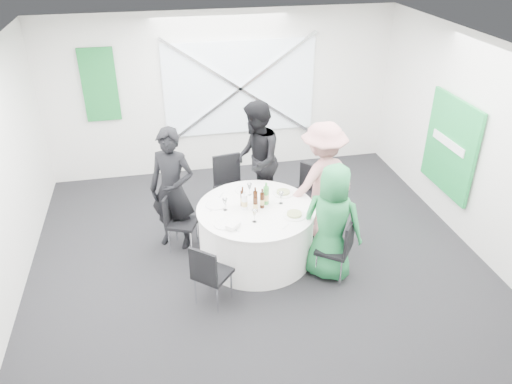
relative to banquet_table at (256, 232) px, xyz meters
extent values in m
plane|color=black|center=(0.00, -0.20, -0.38)|extent=(6.00, 6.00, 0.00)
plane|color=silver|center=(0.00, -0.20, 2.42)|extent=(6.00, 6.00, 0.00)
plane|color=silver|center=(0.00, 2.80, 1.02)|extent=(6.00, 0.00, 6.00)
plane|color=silver|center=(0.00, -3.20, 1.02)|extent=(6.00, 0.00, 6.00)
plane|color=silver|center=(3.00, -0.20, 1.02)|extent=(0.00, 6.00, 6.00)
cube|color=silver|center=(0.30, 2.76, 1.12)|extent=(2.60, 0.03, 1.60)
cube|color=silver|center=(0.30, 2.72, 1.12)|extent=(2.63, 0.05, 1.84)
cube|color=silver|center=(0.30, 2.72, 1.12)|extent=(2.63, 0.05, 1.84)
cube|color=#136130|center=(-2.00, 2.75, 1.32)|extent=(0.55, 0.04, 1.20)
cube|color=#1A913F|center=(2.94, 0.40, 0.82)|extent=(0.05, 1.20, 1.40)
cylinder|color=white|center=(0.00, 0.00, -0.01)|extent=(1.52, 1.52, 0.74)
cylinder|color=white|center=(0.00, 0.00, 0.37)|extent=(1.56, 1.56, 0.02)
cube|color=black|center=(-0.16, 1.03, 0.10)|extent=(0.51, 0.51, 0.05)
cube|color=black|center=(-0.19, 1.24, 0.36)|extent=(0.43, 0.11, 0.48)
cylinder|color=silver|center=(-0.01, 1.23, -0.15)|extent=(0.02, 0.02, 0.46)
cylinder|color=silver|center=(-0.37, 1.18, -0.15)|extent=(0.02, 0.02, 0.46)
cylinder|color=silver|center=(0.05, 0.88, -0.15)|extent=(0.02, 0.02, 0.46)
cylinder|color=silver|center=(-0.31, 0.82, -0.15)|extent=(0.02, 0.02, 0.46)
cube|color=black|center=(-0.95, 0.39, 0.03)|extent=(0.50, 0.50, 0.05)
cube|color=black|center=(-1.12, 0.46, 0.25)|extent=(0.17, 0.35, 0.41)
cylinder|color=silver|center=(-1.03, 0.59, -0.19)|extent=(0.02, 0.02, 0.39)
cylinder|color=silver|center=(-1.15, 0.31, -0.19)|extent=(0.02, 0.02, 0.39)
cylinder|color=silver|center=(-0.75, 0.47, -0.19)|extent=(0.02, 0.02, 0.39)
cylinder|color=silver|center=(-0.87, 0.19, -0.19)|extent=(0.02, 0.02, 0.39)
cube|color=black|center=(0.88, 0.75, 0.04)|extent=(0.55, 0.55, 0.05)
cube|color=black|center=(1.02, 0.87, 0.27)|extent=(0.27, 0.31, 0.42)
cylinder|color=silver|center=(1.10, 0.73, -0.18)|extent=(0.02, 0.02, 0.40)
cylinder|color=silver|center=(0.90, 0.97, -0.18)|extent=(0.02, 0.02, 0.40)
cylinder|color=silver|center=(0.86, 0.52, -0.18)|extent=(0.02, 0.02, 0.40)
cylinder|color=silver|center=(0.66, 0.77, -0.18)|extent=(0.02, 0.02, 0.40)
cube|color=black|center=(0.86, -0.63, 0.04)|extent=(0.55, 0.55, 0.05)
cube|color=black|center=(1.01, -0.75, 0.28)|extent=(0.25, 0.32, 0.42)
cylinder|color=silver|center=(0.90, -0.86, -0.18)|extent=(0.02, 0.02, 0.40)
cylinder|color=silver|center=(1.09, -0.60, -0.18)|extent=(0.02, 0.02, 0.40)
cylinder|color=silver|center=(0.64, -0.67, -0.18)|extent=(0.02, 0.02, 0.40)
cylinder|color=silver|center=(0.83, -0.41, -0.18)|extent=(0.02, 0.02, 0.40)
cube|color=black|center=(-0.69, -0.79, 0.03)|extent=(0.54, 0.54, 0.05)
cube|color=black|center=(-0.81, -0.93, 0.26)|extent=(0.30, 0.27, 0.41)
cylinder|color=silver|center=(-0.91, -0.81, -0.18)|extent=(0.02, 0.02, 0.39)
cylinder|color=silver|center=(-0.67, -1.01, -0.18)|extent=(0.02, 0.02, 0.39)
cylinder|color=silver|center=(-0.70, -0.57, -0.18)|extent=(0.02, 0.02, 0.39)
cylinder|color=silver|center=(-0.47, -0.78, -0.18)|extent=(0.02, 0.02, 0.39)
imported|color=black|center=(-1.04, 0.52, 0.49)|extent=(0.76, 0.66, 1.75)
imported|color=black|center=(0.23, 1.11, 0.52)|extent=(0.65, 0.96, 1.81)
imported|color=tan|center=(1.02, 0.37, 0.48)|extent=(1.22, 0.86, 1.72)
imported|color=#217A40|center=(0.84, -0.58, 0.40)|extent=(0.91, 0.84, 1.56)
cylinder|color=white|center=(-0.05, 0.49, 0.39)|extent=(0.28, 0.28, 0.01)
cylinder|color=white|center=(-0.50, 0.19, 0.39)|extent=(0.29, 0.29, 0.01)
cylinder|color=white|center=(0.44, 0.30, 0.39)|extent=(0.28, 0.28, 0.01)
cylinder|color=#77944F|center=(0.44, 0.30, 0.41)|extent=(0.18, 0.18, 0.02)
cylinder|color=white|center=(0.44, -0.28, 0.39)|extent=(0.30, 0.30, 0.01)
cylinder|color=#77944F|center=(0.44, -0.28, 0.41)|extent=(0.19, 0.19, 0.02)
cylinder|color=white|center=(-0.47, -0.31, 0.39)|extent=(0.26, 0.26, 0.01)
cube|color=white|center=(-0.37, -0.41, 0.42)|extent=(0.20, 0.20, 0.05)
cylinder|color=#3A1A0A|center=(-0.16, 0.10, 0.49)|extent=(0.06, 0.06, 0.22)
cylinder|color=#3A1A0A|center=(-0.16, 0.10, 0.63)|extent=(0.02, 0.02, 0.06)
cylinder|color=tan|center=(-0.16, 0.10, 0.47)|extent=(0.06, 0.06, 0.08)
cylinder|color=#3A1A0A|center=(0.01, 0.11, 0.47)|extent=(0.06, 0.06, 0.18)
cylinder|color=#3A1A0A|center=(0.01, 0.11, 0.59)|extent=(0.02, 0.02, 0.06)
cylinder|color=tan|center=(0.01, 0.11, 0.45)|extent=(0.06, 0.06, 0.06)
cylinder|color=#3A1A0A|center=(0.08, 0.00, 0.49)|extent=(0.06, 0.06, 0.21)
cylinder|color=#3A1A0A|center=(0.08, 0.00, 0.62)|extent=(0.02, 0.02, 0.06)
cylinder|color=tan|center=(0.08, 0.00, 0.47)|extent=(0.06, 0.06, 0.08)
cylinder|color=#3A1A0A|center=(-0.03, -0.09, 0.48)|extent=(0.06, 0.06, 0.21)
cylinder|color=#3A1A0A|center=(-0.03, -0.09, 0.62)|extent=(0.02, 0.02, 0.06)
cylinder|color=tan|center=(-0.03, -0.09, 0.46)|extent=(0.06, 0.06, 0.07)
cylinder|color=green|center=(0.15, 0.08, 0.51)|extent=(0.08, 0.08, 0.25)
cylinder|color=green|center=(0.15, 0.08, 0.66)|extent=(0.03, 0.03, 0.06)
cylinder|color=tan|center=(0.15, 0.08, 0.48)|extent=(0.08, 0.08, 0.09)
cylinder|color=white|center=(-0.15, 0.01, 0.48)|extent=(0.08, 0.08, 0.21)
cylinder|color=white|center=(-0.15, 0.01, 0.62)|extent=(0.03, 0.03, 0.06)
cylinder|color=tan|center=(-0.15, 0.01, 0.46)|extent=(0.08, 0.08, 0.07)
cylinder|color=white|center=(-0.40, 0.03, 0.38)|extent=(0.06, 0.06, 0.00)
cylinder|color=white|center=(-0.40, 0.03, 0.43)|extent=(0.01, 0.01, 0.10)
cone|color=white|center=(-0.40, 0.03, 0.51)|extent=(0.07, 0.07, 0.08)
cylinder|color=white|center=(0.35, 0.05, 0.38)|extent=(0.06, 0.06, 0.00)
cylinder|color=white|center=(0.35, 0.05, 0.43)|extent=(0.01, 0.01, 0.10)
cone|color=white|center=(0.35, 0.05, 0.51)|extent=(0.07, 0.07, 0.08)
cylinder|color=white|center=(-0.09, -0.32, 0.38)|extent=(0.06, 0.06, 0.00)
cylinder|color=white|center=(-0.09, -0.32, 0.43)|extent=(0.01, 0.01, 0.10)
cone|color=white|center=(-0.09, -0.32, 0.51)|extent=(0.07, 0.07, 0.08)
cylinder|color=white|center=(-0.01, 0.37, 0.38)|extent=(0.06, 0.06, 0.00)
cylinder|color=white|center=(-0.01, 0.37, 0.43)|extent=(0.01, 0.01, 0.10)
cone|color=white|center=(-0.01, 0.37, 0.51)|extent=(0.07, 0.07, 0.08)
cube|color=silver|center=(0.27, -0.51, 0.38)|extent=(0.12, 0.12, 0.01)
cube|color=silver|center=(0.51, -0.27, 0.38)|extent=(0.12, 0.12, 0.01)
cube|color=silver|center=(-0.40, 0.41, 0.38)|extent=(0.09, 0.14, 0.01)
cube|color=silver|center=(-0.57, 0.09, 0.38)|extent=(0.08, 0.14, 0.01)
cube|color=silver|center=(-0.52, -0.25, 0.38)|extent=(0.11, 0.12, 0.01)
cube|color=silver|center=(-0.35, -0.46, 0.38)|extent=(0.10, 0.13, 0.01)
camera|label=1|loc=(-1.15, -5.45, 3.75)|focal=35.00mm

